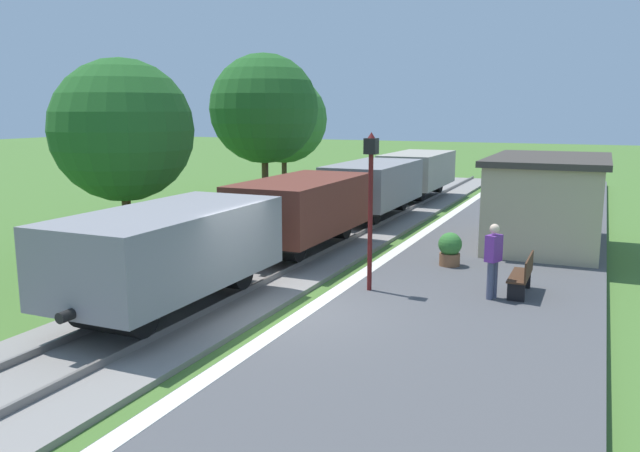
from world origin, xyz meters
The scene contains 16 objects.
ground_plane centered at (0.00, 0.00, 0.00)m, with size 160.00×160.00×0.00m, color #47702D.
platform_slab centered at (3.20, 0.00, 0.12)m, with size 6.00×60.00×0.25m, color #4C4C4F.
platform_edge_stripe centered at (0.40, 0.00, 0.25)m, with size 0.36×60.00×0.01m, color silver.
track_ballast centered at (-2.40, 0.00, 0.06)m, with size 3.80×60.00×0.12m, color gray.
rail_near centered at (-1.68, 0.00, 0.19)m, with size 0.07×60.00×0.14m, color slate.
rail_far centered at (-3.12, 0.00, 0.19)m, with size 0.07×60.00×0.14m, color slate.
freight_train centered at (-2.40, 9.14, 1.40)m, with size 2.50×26.00×2.12m.
station_hut centered at (4.40, 9.39, 1.65)m, with size 3.50×5.80×2.78m.
bench_near_hut centered at (4.41, 3.28, 0.72)m, with size 0.42×1.50×0.91m.
bench_down_platform centered at (4.41, 14.52, 0.72)m, with size 0.42×1.50×0.91m.
person_waiting centered at (3.82, 2.67, 1.18)m, with size 0.37×0.44×1.71m.
potted_planter centered at (2.26, 5.39, 0.72)m, with size 0.64×0.64×0.92m.
lamp_post_near centered at (1.06, 2.21, 2.80)m, with size 0.28×0.28×3.70m.
tree_trackside_mid centered at (-7.65, 4.05, 3.82)m, with size 4.37×4.37×6.01m.
tree_trackside_far centered at (-6.94, 11.78, 4.49)m, with size 4.46×4.46×6.73m.
tree_field_left centered at (-10.14, 19.80, 3.95)m, with size 4.74×4.74×6.33m.
Camera 1 is at (5.90, -11.61, 4.43)m, focal length 35.92 mm.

